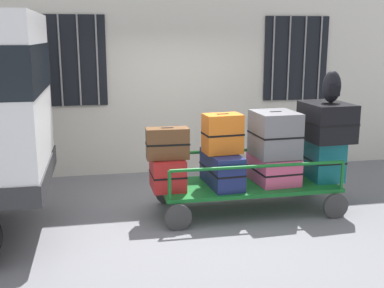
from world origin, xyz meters
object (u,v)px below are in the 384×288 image
suitcase_midleft_middle (223,134)px  backpack (332,87)px  suitcase_left_bottom (168,174)px  luggage_cart (248,188)px  suitcase_center_middle (275,134)px  suitcase_center_bottom (273,169)px  suitcase_left_middle (167,143)px  suitcase_midright_middle (327,122)px  suitcase_midleft_bottom (222,169)px  suitcase_midright_bottom (324,160)px

suitcase_midleft_middle → backpack: size_ratio=1.23×
suitcase_left_bottom → luggage_cart: bearing=1.0°
suitcase_left_bottom → suitcase_center_middle: bearing=1.5°
suitcase_center_bottom → suitcase_left_middle: bearing=-177.7°
luggage_cart → suitcase_midright_middle: 1.44m
luggage_cart → suitcase_midleft_bottom: 0.48m
suitcase_midleft_middle → suitcase_midright_middle: suitcase_midright_middle is taller
suitcase_left_bottom → suitcase_midleft_middle: suitcase_midleft_middle is taller
suitcase_center_middle → suitcase_midright_middle: 0.77m
suitcase_midleft_bottom → suitcase_midright_bottom: 1.51m
suitcase_midright_middle → luggage_cart: bearing=-179.9°
suitcase_center_middle → suitcase_midright_bottom: bearing=-1.6°
suitcase_midleft_middle → suitcase_midright_bottom: bearing=0.2°
suitcase_left_bottom → backpack: 2.57m
suitcase_left_bottom → suitcase_left_middle: 0.42m
luggage_cart → suitcase_midleft_middle: suitcase_midleft_middle is taller
suitcase_left_bottom → suitcase_left_middle: size_ratio=0.89×
suitcase_midleft_middle → suitcase_midright_bottom: suitcase_midleft_middle is taller
suitcase_left_bottom → suitcase_midright_middle: size_ratio=0.68×
luggage_cart → suitcase_center_bottom: size_ratio=3.29×
suitcase_midright_bottom → suitcase_midright_middle: suitcase_midright_middle is taller
suitcase_midright_bottom → suitcase_center_bottom: bearing=177.8°
suitcase_midright_middle → suitcase_midleft_middle: bearing=-179.7°
luggage_cart → backpack: (1.18, 0.01, 1.39)m
suitcase_midleft_middle → suitcase_midright_middle: (1.51, 0.01, 0.11)m
suitcase_left_bottom → suitcase_center_bottom: size_ratio=0.67×
suitcase_center_middle → suitcase_midleft_middle: bearing=-178.0°
suitcase_midright_middle → suitcase_center_bottom: bearing=178.0°
suitcase_midleft_bottom → suitcase_midleft_middle: 0.50m
suitcase_midleft_bottom → suitcase_center_middle: 0.88m
suitcase_left_bottom → suitcase_midright_bottom: size_ratio=0.89×
suitcase_left_bottom → suitcase_midleft_bottom: bearing=2.3°
suitcase_left_middle → suitcase_midright_middle: (2.26, 0.03, 0.21)m
suitcase_left_middle → backpack: 2.41m
suitcase_left_middle → suitcase_midright_middle: bearing=0.8°
suitcase_left_middle → suitcase_center_middle: size_ratio=0.85×
luggage_cart → suitcase_left_middle: (-1.13, -0.03, 0.69)m
suitcase_midleft_bottom → suitcase_midleft_middle: suitcase_midleft_middle is taller
suitcase_left_bottom → suitcase_midleft_bottom: 0.75m
suitcase_midleft_bottom → backpack: (1.56, -0.00, 1.10)m
luggage_cart → suitcase_midleft_middle: size_ratio=4.62×
suitcase_left_middle → suitcase_center_middle: bearing=2.0°
suitcase_center_middle → suitcase_midright_bottom: size_ratio=1.18×
suitcase_center_middle → backpack: 1.02m
suitcase_left_middle → suitcase_midleft_middle: (0.75, 0.03, 0.10)m
suitcase_left_bottom → suitcase_center_middle: 1.58m
backpack → suitcase_left_middle: bearing=-179.0°
suitcase_left_middle → suitcase_center_middle: suitcase_center_middle is taller
luggage_cart → suitcase_left_bottom: suitcase_left_bottom is taller
suitcase_midleft_bottom → backpack: bearing=-0.1°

